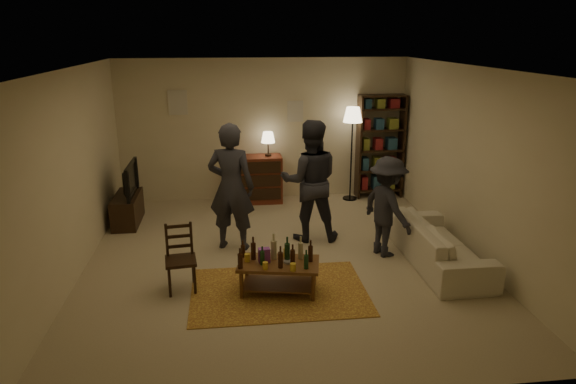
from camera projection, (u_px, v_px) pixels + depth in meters
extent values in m
plane|color=#C6B793|center=(281.00, 259.00, 7.41)|extent=(6.00, 6.00, 0.00)
plane|color=beige|center=(264.00, 130.00, 9.86)|extent=(5.50, 0.00, 5.50)
plane|color=beige|center=(72.00, 176.00, 6.70)|extent=(0.00, 6.00, 6.00)
plane|color=beige|center=(472.00, 163.00, 7.33)|extent=(0.00, 6.00, 6.00)
plane|color=beige|center=(320.00, 262.00, 4.17)|extent=(5.50, 0.00, 5.50)
plane|color=white|center=(280.00, 68.00, 6.62)|extent=(6.00, 6.00, 0.00)
cube|color=beige|center=(178.00, 103.00, 9.49)|extent=(0.35, 0.03, 0.45)
cube|color=beige|center=(295.00, 111.00, 9.81)|extent=(0.30, 0.03, 0.40)
cube|color=brown|center=(279.00, 291.00, 6.49)|extent=(2.20, 1.50, 0.01)
cube|color=brown|center=(279.00, 264.00, 6.37)|extent=(1.08, 0.73, 0.04)
cube|color=brown|center=(279.00, 284.00, 6.46)|extent=(0.97, 0.61, 0.02)
cylinder|color=brown|center=(242.00, 285.00, 6.26)|extent=(0.05, 0.05, 0.37)
cylinder|color=brown|center=(313.00, 288.00, 6.20)|extent=(0.05, 0.05, 0.37)
cylinder|color=brown|center=(247.00, 270.00, 6.67)|extent=(0.05, 0.05, 0.37)
cylinder|color=brown|center=(314.00, 272.00, 6.60)|extent=(0.05, 0.05, 0.37)
cylinder|color=gold|center=(247.00, 258.00, 6.38)|extent=(0.07, 0.07, 0.10)
cylinder|color=gold|center=(265.00, 266.00, 6.17)|extent=(0.07, 0.07, 0.09)
cylinder|color=gold|center=(286.00, 252.00, 6.52)|extent=(0.07, 0.07, 0.11)
cylinder|color=gold|center=(293.00, 267.00, 6.14)|extent=(0.07, 0.07, 0.09)
cube|color=purple|center=(264.00, 255.00, 6.37)|extent=(0.15, 0.10, 0.18)
cylinder|color=gray|center=(288.00, 262.00, 6.34)|extent=(0.12, 0.12, 0.03)
cube|color=black|center=(181.00, 261.00, 6.42)|extent=(0.42, 0.42, 0.04)
cylinder|color=black|center=(170.00, 283.00, 6.30)|extent=(0.04, 0.04, 0.40)
cylinder|color=black|center=(195.00, 280.00, 6.37)|extent=(0.04, 0.04, 0.40)
cylinder|color=black|center=(169.00, 272.00, 6.59)|extent=(0.04, 0.04, 0.40)
cylinder|color=black|center=(193.00, 269.00, 6.65)|extent=(0.04, 0.04, 0.40)
cube|color=black|center=(179.00, 238.00, 6.49)|extent=(0.31, 0.07, 0.45)
cube|color=black|center=(128.00, 209.00, 8.77)|extent=(0.40, 1.00, 0.50)
imported|color=black|center=(126.00, 179.00, 8.61)|extent=(0.13, 0.97, 0.56)
cube|color=maroon|center=(256.00, 179.00, 9.84)|extent=(1.00, 0.48, 0.90)
cube|color=black|center=(257.00, 194.00, 9.67)|extent=(0.92, 0.02, 0.22)
cube|color=black|center=(256.00, 181.00, 9.59)|extent=(0.92, 0.02, 0.22)
cube|color=black|center=(256.00, 168.00, 9.51)|extent=(0.92, 0.02, 0.22)
cylinder|color=black|center=(268.00, 155.00, 9.73)|extent=(0.12, 0.12, 0.04)
cylinder|color=black|center=(268.00, 148.00, 9.69)|extent=(0.02, 0.02, 0.22)
cone|color=#FFE5B2|center=(268.00, 137.00, 9.63)|extent=(0.26, 0.26, 0.20)
cube|color=black|center=(359.00, 148.00, 9.96)|extent=(0.04, 0.34, 2.00)
cube|color=black|center=(401.00, 147.00, 10.06)|extent=(0.04, 0.34, 2.00)
cube|color=black|center=(378.00, 189.00, 10.26)|extent=(0.90, 0.34, 0.03)
cube|color=black|center=(379.00, 169.00, 10.15)|extent=(0.90, 0.34, 0.03)
cube|color=black|center=(380.00, 150.00, 10.03)|extent=(0.90, 0.34, 0.03)
cube|color=black|center=(381.00, 129.00, 9.91)|extent=(0.90, 0.34, 0.03)
cube|color=black|center=(382.00, 109.00, 9.79)|extent=(0.90, 0.34, 0.03)
cube|color=black|center=(383.00, 95.00, 9.72)|extent=(0.90, 0.34, 0.03)
cube|color=maroon|center=(364.00, 182.00, 10.19)|extent=(0.12, 0.22, 0.26)
cube|color=navy|center=(376.00, 182.00, 10.22)|extent=(0.15, 0.22, 0.26)
cube|color=olive|center=(389.00, 181.00, 10.25)|extent=(0.18, 0.22, 0.26)
cube|color=navy|center=(364.00, 163.00, 10.07)|extent=(0.12, 0.22, 0.24)
cube|color=olive|center=(377.00, 163.00, 10.10)|extent=(0.15, 0.22, 0.24)
cube|color=maroon|center=(390.00, 162.00, 10.13)|extent=(0.18, 0.22, 0.24)
cube|color=olive|center=(365.00, 144.00, 9.96)|extent=(0.12, 0.22, 0.22)
cube|color=maroon|center=(378.00, 143.00, 9.98)|extent=(0.15, 0.22, 0.22)
cube|color=navy|center=(391.00, 143.00, 10.02)|extent=(0.18, 0.22, 0.22)
cube|color=maroon|center=(366.00, 124.00, 9.84)|extent=(0.12, 0.22, 0.20)
cube|color=navy|center=(379.00, 124.00, 9.87)|extent=(0.15, 0.22, 0.20)
cube|color=olive|center=(392.00, 123.00, 9.90)|extent=(0.18, 0.22, 0.20)
cube|color=navy|center=(367.00, 103.00, 9.72)|extent=(0.12, 0.22, 0.18)
cube|color=olive|center=(380.00, 103.00, 9.75)|extent=(0.15, 0.22, 0.18)
cube|color=maroon|center=(394.00, 103.00, 9.78)|extent=(0.18, 0.22, 0.18)
cylinder|color=black|center=(350.00, 198.00, 10.11)|extent=(0.28, 0.28, 0.03)
cylinder|color=black|center=(351.00, 159.00, 9.88)|extent=(0.03, 0.03, 1.61)
cone|color=#FFE5B2|center=(353.00, 115.00, 9.62)|extent=(0.36, 0.36, 0.28)
imported|color=beige|center=(440.00, 244.00, 7.20)|extent=(0.81, 2.08, 0.61)
imported|color=#292931|center=(231.00, 187.00, 7.56)|extent=(0.80, 0.64, 1.92)
imported|color=#27272F|center=(310.00, 181.00, 7.91)|extent=(0.97, 0.79, 1.90)
imported|color=#25252C|center=(387.00, 207.00, 7.38)|extent=(0.86, 1.09, 1.47)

